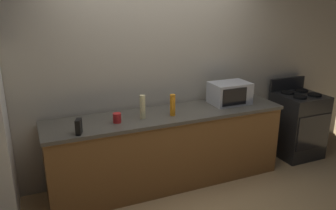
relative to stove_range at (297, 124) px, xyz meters
The scene contains 9 objects.
ground_plane 2.09m from the stove_range, 168.70° to the right, with size 8.00×8.00×0.00m, color tan.
back_wall 2.23m from the stove_range, 168.41° to the left, with size 6.40×0.10×2.70m, color #B2A893.
counter_run 2.00m from the stove_range, behind, with size 2.84×0.64×0.90m.
stove_range is the anchor object (origin of this frame).
microwave 1.27m from the stove_range, behind, with size 0.48×0.35×0.27m.
cordless_phone 3.10m from the stove_range, behind, with size 0.05×0.11×0.15m, color black.
bottle_dish_soap 2.06m from the stove_range, behind, with size 0.06×0.06×0.25m, color orange.
bottle_hand_soap 2.40m from the stove_range, behind, with size 0.06×0.06×0.27m, color beige.
mug_red 2.67m from the stove_range, behind, with size 0.09×0.09×0.10m, color red.
Camera 1 is at (-1.47, -3.01, 2.19)m, focal length 36.23 mm.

